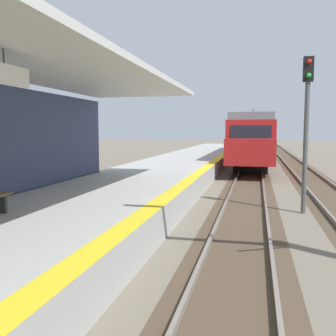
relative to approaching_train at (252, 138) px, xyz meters
The scene contains 5 objects.
station_platform 18.27m from the approaching_train, 104.01° to the right, with size 5.00×80.00×0.91m.
track_pair_nearest_platform 13.81m from the approaching_train, 90.02° to the right, with size 2.34×120.00×0.16m.
track_pair_middle 14.22m from the approaching_train, 76.03° to the right, with size 2.34×120.00×0.16m.
approaching_train is the anchor object (origin of this frame).
rail_signal_post 17.73m from the approaching_train, 83.72° to the right, with size 0.32×0.34×5.20m.
Camera 1 is at (2.24, 2.83, 2.81)m, focal length 40.05 mm.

